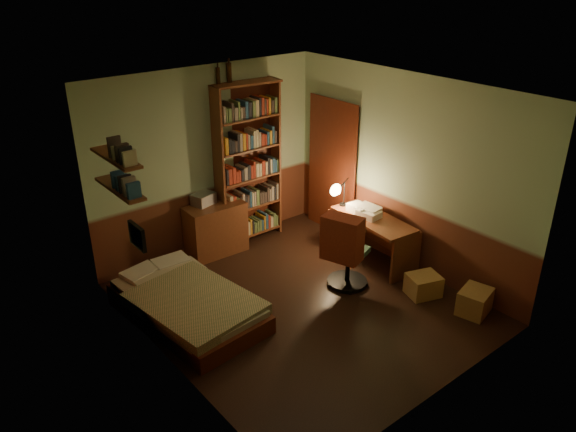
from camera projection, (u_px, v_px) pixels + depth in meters
floor at (301, 305)px, 6.87m from camera, size 3.50×4.00×0.02m
ceiling at (303, 91)px, 5.76m from camera, size 3.50×4.00×0.02m
wall_back at (208, 161)px, 7.73m from camera, size 3.50×0.02×2.60m
wall_left at (160, 255)px, 5.31m from camera, size 0.02×4.00×2.60m
wall_right at (405, 172)px, 7.32m from camera, size 0.02×4.00×2.60m
wall_front at (451, 280)px, 4.90m from camera, size 3.50×0.02×2.60m
doorway at (333, 168)px, 8.34m from camera, size 0.06×0.90×2.00m
door_trim at (332, 169)px, 8.32m from camera, size 0.02×0.98×2.08m
bed at (187, 295)px, 6.53m from camera, size 1.18×1.98×0.56m
dresser at (216, 229)px, 7.90m from camera, size 0.85×0.45×0.74m
mini_stereo at (203, 199)px, 7.75m from camera, size 0.34×0.29×0.16m
bookshelf at (248, 164)px, 7.99m from camera, size 1.03×0.41×2.34m
bottle_left at (218, 76)px, 7.32m from camera, size 0.07×0.07×0.22m
bottle_right at (229, 72)px, 7.41m from camera, size 0.08×0.08×0.26m
desk at (372, 240)px, 7.69m from camera, size 0.64×1.29×0.66m
paper_stack at (369, 211)px, 7.61m from camera, size 0.26×0.32×0.12m
desk_lamp at (344, 187)px, 7.82m from camera, size 0.19×0.19×0.54m
office_chair at (349, 246)px, 7.05m from camera, size 0.68×0.64×1.11m
red_jacket at (339, 182)px, 6.76m from camera, size 0.42×0.55×0.57m
wall_shelf_lower at (120, 189)px, 6.02m from camera, size 0.20×0.90×0.03m
wall_shelf_upper at (116, 158)px, 5.87m from camera, size 0.20×0.90×0.03m
framed_picture at (137, 236)px, 5.77m from camera, size 0.04×0.32×0.26m
cardboard_box_a at (475, 301)px, 6.65m from camera, size 0.46×0.40×0.30m
cardboard_box_b at (423, 285)px, 7.00m from camera, size 0.47×0.43×0.27m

